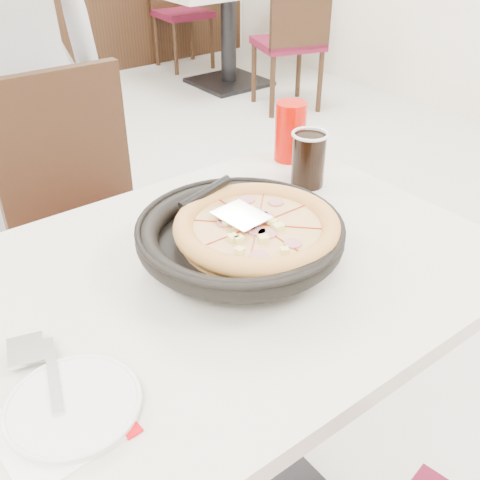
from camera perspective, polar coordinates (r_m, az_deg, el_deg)
floor at (r=1.87m, az=-7.66°, el=-16.19°), size 7.00×7.00×0.00m
main_table at (r=1.35m, az=-3.30°, el=-16.58°), size 1.26×0.89×0.75m
chair_far at (r=1.76m, az=-14.17°, el=-0.16°), size 0.43×0.43×0.95m
trivet at (r=1.13m, az=-0.53°, el=-1.00°), size 0.13×0.13×0.04m
pizza_pan at (r=1.11m, az=0.00°, el=-0.35°), size 0.36×0.36×0.01m
pizza at (r=1.11m, az=1.74°, el=0.63°), size 0.33×0.33×0.02m
pizza_server at (r=1.10m, az=0.12°, el=2.54°), size 0.09×0.11×0.00m
napkin at (r=0.87m, az=-18.05°, el=-17.54°), size 0.17×0.17×0.00m
side_plate at (r=0.88m, az=-16.55°, el=-15.85°), size 0.21×0.21×0.01m
fork at (r=0.92m, az=-18.47°, el=-12.74°), size 0.06×0.16×0.00m
cola_glass at (r=1.41m, az=6.96°, el=8.00°), size 0.09×0.09×0.13m
red_cup at (r=1.54m, az=5.13°, el=10.92°), size 0.09×0.09×0.16m
diner_person at (r=2.07m, az=-20.86°, el=15.26°), size 0.66×0.46×1.70m
bg_table_right at (r=4.69m, az=-1.19°, el=19.99°), size 1.23×0.84×0.75m
bg_chair_right_near at (r=4.14m, az=4.88°, el=19.61°), size 0.53×0.53×0.95m
bg_chair_right_far at (r=5.19m, az=-5.87°, el=22.19°), size 0.45×0.45×0.95m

